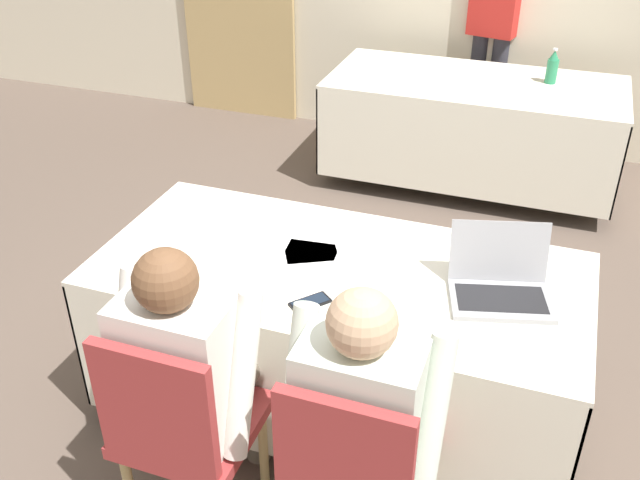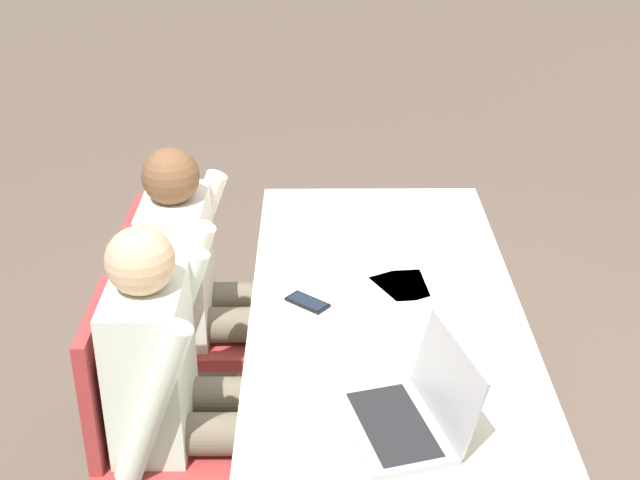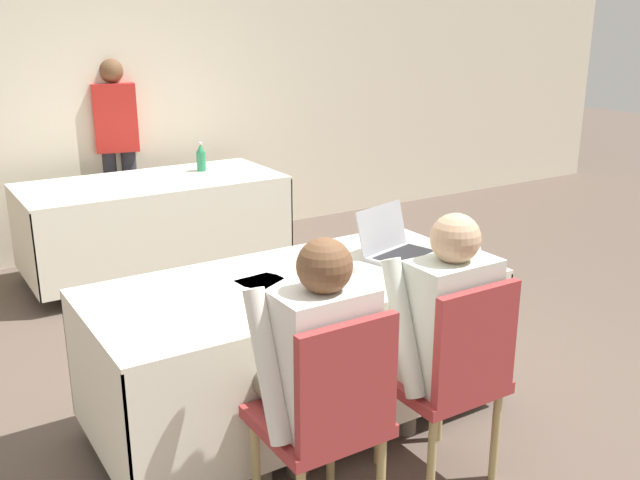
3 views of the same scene
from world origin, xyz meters
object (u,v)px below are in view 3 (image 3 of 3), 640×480
at_px(chair_near_left, 328,414).
at_px(person_checkered_shirt, 313,363).
at_px(laptop, 397,247).
at_px(person_white_shirt, 437,328).
at_px(water_bottle, 201,158).
at_px(cell_phone, 321,297).
at_px(person_red_shirt, 117,143).
at_px(chair_near_right, 452,372).

xyz_separation_m(chair_near_left, person_checkered_shirt, (0.00, 0.10, 0.16)).
bearing_deg(laptop, person_white_shirt, -130.36).
bearing_deg(water_bottle, cell_phone, -102.84).
bearing_deg(laptop, cell_phone, -171.91).
xyz_separation_m(laptop, person_red_shirt, (-0.47, 3.13, 0.13)).
bearing_deg(chair_near_right, cell_phone, -56.67).
relative_size(cell_phone, person_checkered_shirt, 0.13).
bearing_deg(chair_near_right, laptop, -111.90).
relative_size(laptop, water_bottle, 1.89).
bearing_deg(water_bottle, person_checkered_shirt, -106.05).
bearing_deg(person_white_shirt, chair_near_left, 9.80).
bearing_deg(person_checkered_shirt, water_bottle, -106.05).
bearing_deg(water_bottle, person_white_shirt, -95.56).
relative_size(water_bottle, chair_near_right, 0.24).
height_order(person_white_shirt, person_red_shirt, person_red_shirt).
height_order(laptop, person_white_shirt, person_white_shirt).
bearing_deg(chair_near_left, cell_phone, -119.39).
height_order(cell_phone, person_white_shirt, person_white_shirt).
bearing_deg(person_white_shirt, cell_phone, -50.19).
relative_size(laptop, chair_near_right, 0.46).
height_order(water_bottle, person_white_shirt, person_white_shirt).
height_order(laptop, chair_near_right, laptop).
relative_size(cell_phone, person_red_shirt, 0.10).
bearing_deg(chair_near_left, person_red_shirt, -96.44).
distance_m(laptop, chair_near_right, 0.87).
distance_m(water_bottle, person_red_shirt, 0.79).
xyz_separation_m(laptop, chair_near_right, (-0.31, -0.77, -0.27)).
xyz_separation_m(chair_near_right, person_checkered_shirt, (-0.60, 0.10, 0.16)).
relative_size(chair_near_right, person_red_shirt, 0.58).
distance_m(chair_near_left, person_red_shirt, 3.95).
bearing_deg(chair_near_right, person_checkered_shirt, -9.80).
bearing_deg(cell_phone, person_red_shirt, 126.94).
xyz_separation_m(person_checkered_shirt, person_red_shirt, (0.44, 3.80, 0.24)).
height_order(laptop, water_bottle, laptop).
height_order(chair_near_left, person_white_shirt, person_white_shirt).
distance_m(person_checkered_shirt, person_white_shirt, 0.60).
relative_size(chair_near_left, person_red_shirt, 0.58).
bearing_deg(chair_near_left, chair_near_right, -180.00).
distance_m(laptop, water_bottle, 2.50).
xyz_separation_m(chair_near_right, person_red_shirt, (-0.16, 3.90, 0.40)).
bearing_deg(cell_phone, person_white_shirt, -10.53).
height_order(chair_near_right, person_white_shirt, person_white_shirt).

